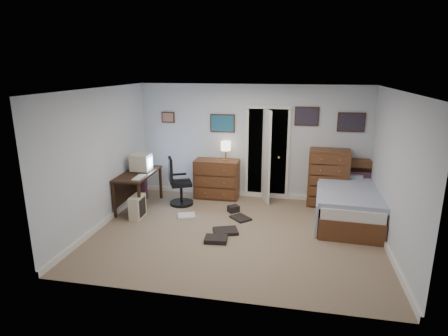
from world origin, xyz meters
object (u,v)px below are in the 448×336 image
Objects in this scene: low_dresser at (217,179)px; bed at (347,203)px; office_chair at (178,187)px; tall_dresser at (328,178)px; computer_desk at (134,181)px.

bed is at bearing -15.68° from low_dresser.
office_chair is 3.16m from tall_dresser.
computer_desk is 0.59× the size of bed.
tall_dresser is (2.39, -0.02, 0.17)m from low_dresser.
low_dresser is at bearing 167.79° from bed.
low_dresser is 2.82m from bed.
tall_dresser reaches higher than computer_desk.
bed is at bearing 1.04° from computer_desk.
computer_desk is at bearing -149.77° from low_dresser.
computer_desk is at bearing -163.98° from tall_dresser.
office_chair reaches higher than low_dresser.
computer_desk is 4.28m from bed.
computer_desk is 4.05m from tall_dresser.
tall_dresser reaches higher than office_chair.
office_chair reaches higher than bed.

